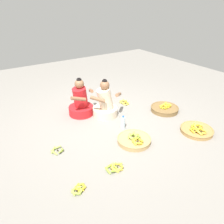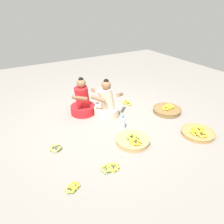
% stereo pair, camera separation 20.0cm
% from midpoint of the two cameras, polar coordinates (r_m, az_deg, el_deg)
% --- Properties ---
extents(ground_plane, '(10.00, 10.00, 0.00)m').
position_cam_midpoint_polar(ground_plane, '(4.33, -2.79, -3.07)').
color(ground_plane, gray).
extents(vendor_woman_front, '(0.75, 0.52, 0.81)m').
position_cam_midpoint_polar(vendor_woman_front, '(4.50, -3.08, 1.98)').
color(vendor_woman_front, beige).
rests_on(vendor_woman_front, ground).
extents(vendor_woman_behind, '(0.65, 0.53, 0.81)m').
position_cam_midpoint_polar(vendor_woman_behind, '(4.62, -9.40, 2.34)').
color(vendor_woman_behind, red).
rests_on(vendor_woman_behind, ground).
extents(banana_basket_near_bicycle, '(0.58, 0.58, 0.16)m').
position_cam_midpoint_polar(banana_basket_near_bicycle, '(3.79, 4.30, -7.24)').
color(banana_basket_near_bicycle, tan).
rests_on(banana_basket_near_bicycle, ground).
extents(banana_basket_back_right, '(0.60, 0.60, 0.17)m').
position_cam_midpoint_polar(banana_basket_back_right, '(4.89, 12.49, 0.88)').
color(banana_basket_back_right, brown).
rests_on(banana_basket_back_right, ground).
extents(banana_basket_front_center, '(0.60, 0.60, 0.15)m').
position_cam_midpoint_polar(banana_basket_front_center, '(4.30, 20.10, -4.47)').
color(banana_basket_front_center, '#A87F47').
rests_on(banana_basket_front_center, ground).
extents(loose_bananas_front_right, '(0.28, 0.22, 0.09)m').
position_cam_midpoint_polar(loose_bananas_front_right, '(3.27, -0.99, -14.40)').
color(loose_bananas_front_right, '#8CAD38').
rests_on(loose_bananas_front_right, ground).
extents(loose_bananas_front_left, '(0.23, 0.21, 0.08)m').
position_cam_midpoint_polar(loose_bananas_front_left, '(3.04, -10.69, -19.24)').
color(loose_bananas_front_left, yellow).
rests_on(loose_bananas_front_left, ground).
extents(loose_bananas_back_left, '(0.22, 0.28, 0.09)m').
position_cam_midpoint_polar(loose_bananas_back_left, '(5.13, 2.12, 2.55)').
color(loose_bananas_back_left, yellow).
rests_on(loose_bananas_back_left, ground).
extents(loose_bananas_mid_right, '(0.23, 0.24, 0.09)m').
position_cam_midpoint_polar(loose_bananas_mid_right, '(3.72, -15.63, -9.60)').
color(loose_bananas_mid_right, '#9EB747').
rests_on(loose_bananas_mid_right, ground).
extents(water_bottle, '(0.08, 0.08, 0.26)m').
position_cam_midpoint_polar(water_bottle, '(4.12, 1.53, -2.79)').
color(water_bottle, silver).
rests_on(water_bottle, ground).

